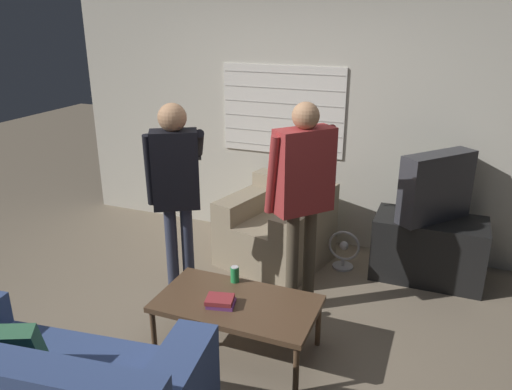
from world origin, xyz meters
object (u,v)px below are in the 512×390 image
(coffee_table, at_px, (237,306))
(floor_fan, at_px, (344,250))
(soda_can, at_px, (235,274))
(armchair_beige, at_px, (278,230))
(book_stack, at_px, (220,301))
(spare_remote, at_px, (220,302))
(tv, at_px, (436,187))
(person_left_standing, at_px, (176,180))
(person_right_standing, at_px, (303,183))

(coffee_table, distance_m, floor_fan, 1.61)
(soda_can, bearing_deg, floor_fan, 66.02)
(armchair_beige, distance_m, floor_fan, 0.67)
(book_stack, distance_m, spare_remote, 0.03)
(tv, distance_m, spare_remote, 2.20)
(person_left_standing, bearing_deg, soda_can, -51.68)
(armchair_beige, height_order, tv, tv)
(coffee_table, xyz_separation_m, person_right_standing, (0.25, 0.71, 0.73))
(person_left_standing, height_order, spare_remote, person_left_standing)
(armchair_beige, height_order, floor_fan, armchair_beige)
(soda_can, bearing_deg, person_left_standing, 158.40)
(book_stack, bearing_deg, soda_can, 96.61)
(person_left_standing, relative_size, spare_remote, 12.81)
(person_left_standing, xyz_separation_m, book_stack, (0.66, -0.58, -0.63))
(coffee_table, height_order, book_stack, book_stack)
(spare_remote, bearing_deg, book_stack, -80.88)
(spare_remote, bearing_deg, tv, 22.11)
(book_stack, relative_size, spare_remote, 1.72)
(armchair_beige, distance_m, tv, 1.52)
(armchair_beige, relative_size, person_left_standing, 0.64)
(person_left_standing, xyz_separation_m, floor_fan, (1.19, 1.04, -0.89))
(tv, bearing_deg, armchair_beige, -42.37)
(coffee_table, relative_size, soda_can, 9.09)
(coffee_table, distance_m, tv, 2.09)
(person_left_standing, height_order, floor_fan, person_left_standing)
(person_right_standing, distance_m, book_stack, 1.09)
(armchair_beige, height_order, coffee_table, armchair_beige)
(soda_can, bearing_deg, spare_remote, -85.44)
(tv, distance_m, book_stack, 2.20)
(person_right_standing, relative_size, floor_fan, 4.49)
(tv, relative_size, floor_fan, 1.76)
(spare_remote, height_order, floor_fan, spare_remote)
(coffee_table, bearing_deg, tv, 53.69)
(armchair_beige, bearing_deg, person_left_standing, 74.64)
(book_stack, relative_size, floor_fan, 0.59)
(person_left_standing, height_order, book_stack, person_left_standing)
(person_left_standing, bearing_deg, floor_fan, 11.13)
(armchair_beige, height_order, person_left_standing, person_left_standing)
(person_left_standing, relative_size, floor_fan, 4.40)
(armchair_beige, distance_m, person_right_standing, 1.16)
(person_right_standing, bearing_deg, coffee_table, -158.83)
(armchair_beige, xyz_separation_m, coffee_table, (0.20, -1.45, 0.04))
(person_right_standing, height_order, spare_remote, person_right_standing)
(person_right_standing, bearing_deg, book_stack, -162.35)
(coffee_table, distance_m, person_left_standing, 1.13)
(tv, distance_m, soda_can, 1.96)
(book_stack, height_order, floor_fan, book_stack)
(soda_can, relative_size, spare_remote, 0.95)
(book_stack, bearing_deg, person_left_standing, 138.52)
(coffee_table, height_order, tv, tv)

